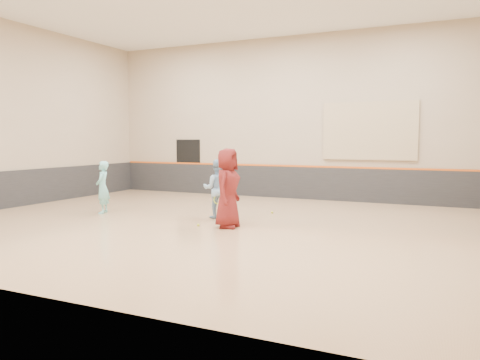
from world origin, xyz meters
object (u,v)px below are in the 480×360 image
at_px(girl, 103,187).
at_px(young_man, 228,188).
at_px(instructor, 217,189).
at_px(spare_racket, 226,209).

xyz_separation_m(girl, young_man, (4.39, -0.45, 0.21)).
height_order(girl, instructor, instructor).
relative_size(young_man, spare_racket, 2.96).
bearing_deg(instructor, girl, -11.08).
distance_m(girl, young_man, 4.42).
relative_size(girl, young_man, 0.79).
distance_m(instructor, young_man, 1.46).
relative_size(girl, spare_racket, 2.33).
height_order(young_man, spare_racket, young_man).
bearing_deg(instructor, spare_racket, -94.36).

